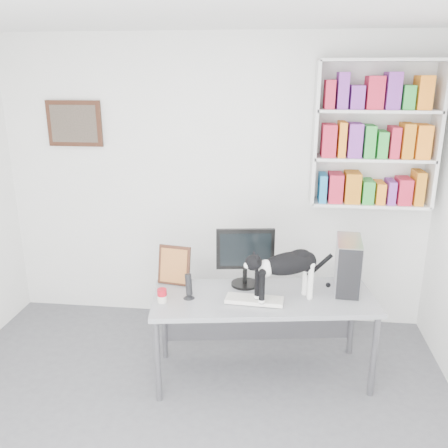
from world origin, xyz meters
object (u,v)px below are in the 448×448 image
object	(u,v)px
monitor	(245,257)
cat	(287,276)
desk	(262,336)
keyboard	(254,300)
pc_tower	(348,265)
bookshelf	(375,135)
soup_can	(162,296)
speaker	(189,286)
leaning_print	(174,265)

from	to	relation	value
monitor	cat	bearing A→B (deg)	-44.34
desk	keyboard	distance (m)	0.39
monitor	pc_tower	distance (m)	0.81
bookshelf	keyboard	bearing A→B (deg)	-134.97
keyboard	monitor	bearing A→B (deg)	111.75
monitor	cat	size ratio (longest dim) A/B	0.75
monitor	keyboard	world-z (taller)	monitor
bookshelf	keyboard	distance (m)	1.75
keyboard	soup_can	xyz separation A→B (m)	(-0.69, -0.08, 0.04)
bookshelf	cat	world-z (taller)	bookshelf
speaker	soup_can	size ratio (longest dim) A/B	1.94
leaning_print	soup_can	size ratio (longest dim) A/B	3.12
monitor	pc_tower	xyz separation A→B (m)	(0.81, 0.03, -0.04)
bookshelf	soup_can	bearing A→B (deg)	-147.74
desk	pc_tower	bearing A→B (deg)	8.87
keyboard	cat	world-z (taller)	cat
pc_tower	cat	size ratio (longest dim) A/B	0.63
speaker	soup_can	world-z (taller)	speaker
keyboard	speaker	xyz separation A→B (m)	(-0.50, 0.00, 0.09)
keyboard	speaker	bearing A→B (deg)	-176.53
desk	pc_tower	world-z (taller)	pc_tower
monitor	cat	world-z (taller)	monitor
keyboard	cat	size ratio (longest dim) A/B	0.66
bookshelf	soup_can	xyz separation A→B (m)	(-1.63, -1.03, -1.09)
keyboard	leaning_print	size ratio (longest dim) A/B	1.31
pc_tower	bookshelf	bearing A→B (deg)	74.63
pc_tower	speaker	world-z (taller)	pc_tower
bookshelf	monitor	distance (m)	1.52
bookshelf	leaning_print	distance (m)	2.01
soup_can	pc_tower	bearing A→B (deg)	15.74
pc_tower	soup_can	distance (m)	1.46
soup_can	monitor	bearing A→B (deg)	31.75
bookshelf	speaker	size ratio (longest dim) A/B	6.05
desk	pc_tower	xyz separation A→B (m)	(0.65, 0.21, 0.56)
pc_tower	soup_can	xyz separation A→B (m)	(-1.40, -0.39, -0.15)
speaker	cat	xyz separation A→B (m)	(0.73, 0.05, 0.10)
desk	monitor	world-z (taller)	monitor
monitor	keyboard	xyz separation A→B (m)	(0.09, -0.28, -0.23)
bookshelf	desk	bearing A→B (deg)	-136.31
keyboard	cat	bearing A→B (deg)	14.77
desk	soup_can	size ratio (longest dim) A/B	16.14
desk	speaker	world-z (taller)	speaker
desk	speaker	distance (m)	0.73
keyboard	bookshelf	bearing A→B (deg)	48.58
pc_tower	cat	distance (m)	0.55
pc_tower	desk	bearing A→B (deg)	-157.60
desk	monitor	distance (m)	0.65
bookshelf	monitor	world-z (taller)	bookshelf
speaker	desk	bearing A→B (deg)	-23.15
desk	cat	size ratio (longest dim) A/B	2.59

